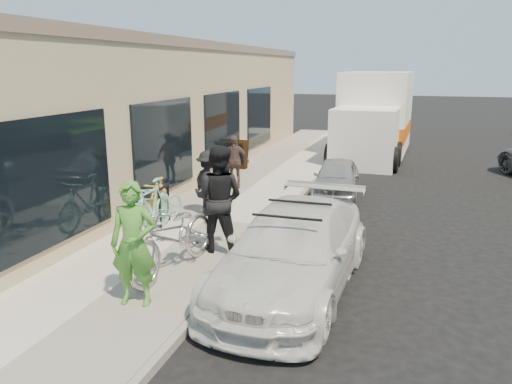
# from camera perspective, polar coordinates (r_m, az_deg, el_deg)

# --- Properties ---
(ground) EXTENTS (120.00, 120.00, 0.00)m
(ground) POSITION_cam_1_polar(r_m,az_deg,el_deg) (8.05, -0.69, -11.45)
(ground) COLOR black
(ground) RESTS_ON ground
(sidewalk) EXTENTS (3.00, 34.00, 0.15)m
(sidewalk) POSITION_cam_1_polar(r_m,az_deg,el_deg) (11.31, -5.67, -3.48)
(sidewalk) COLOR beige
(sidewalk) RESTS_ON ground
(curb) EXTENTS (0.12, 34.00, 0.13)m
(curb) POSITION_cam_1_polar(r_m,az_deg,el_deg) (10.82, 1.94, -4.28)
(curb) COLOR gray
(curb) RESTS_ON ground
(storefront) EXTENTS (3.60, 20.00, 4.22)m
(storefront) POSITION_cam_1_polar(r_m,az_deg,el_deg) (16.73, -9.51, 9.26)
(storefront) COLOR tan
(storefront) RESTS_ON ground
(bike_rack) EXTENTS (0.13, 0.60, 0.85)m
(bike_rack) POSITION_cam_1_polar(r_m,az_deg,el_deg) (10.95, -10.47, -1.04)
(bike_rack) COLOR black
(bike_rack) RESTS_ON sidewalk
(sandwich_board) EXTENTS (0.58, 0.59, 0.94)m
(sandwich_board) POSITION_cam_1_polar(r_m,az_deg,el_deg) (16.75, -2.03, 4.29)
(sandwich_board) COLOR #311F0D
(sandwich_board) RESTS_ON sidewalk
(sedan_white) EXTENTS (2.09, 4.64, 1.36)m
(sedan_white) POSITION_cam_1_polar(r_m,az_deg,el_deg) (7.95, 4.31, -6.66)
(sedan_white) COLOR silver
(sedan_white) RESTS_ON ground
(sedan_silver) EXTENTS (1.41, 3.07, 1.02)m
(sedan_silver) POSITION_cam_1_polar(r_m,az_deg,el_deg) (13.93, 9.21, 1.62)
(sedan_silver) COLOR #9C9CA1
(sedan_silver) RESTS_ON ground
(moving_truck) EXTENTS (2.80, 6.80, 3.29)m
(moving_truck) POSITION_cam_1_polar(r_m,az_deg,el_deg) (20.66, 13.38, 8.10)
(moving_truck) COLOR white
(moving_truck) RESTS_ON ground
(tandem_bike) EXTENTS (1.11, 2.43, 1.23)m
(tandem_bike) POSITION_cam_1_polar(r_m,az_deg,el_deg) (8.33, -9.37, -5.07)
(tandem_bike) COLOR silver
(tandem_bike) RESTS_ON sidewalk
(woman_rider) EXTENTS (0.73, 0.56, 1.81)m
(woman_rider) POSITION_cam_1_polar(r_m,az_deg,el_deg) (7.27, -13.83, -5.77)
(woman_rider) COLOR #448B2E
(woman_rider) RESTS_ON sidewalk
(man_standing) EXTENTS (0.97, 0.77, 1.98)m
(man_standing) POSITION_cam_1_polar(r_m,az_deg,el_deg) (9.13, -4.31, -0.76)
(man_standing) COLOR black
(man_standing) RESTS_ON sidewalk
(cruiser_bike_a) EXTENTS (0.57, 1.85, 1.10)m
(cruiser_bike_a) POSITION_cam_1_polar(r_m,az_deg,el_deg) (10.35, -11.92, -1.77)
(cruiser_bike_a) COLOR #89CDC1
(cruiser_bike_a) RESTS_ON sidewalk
(cruiser_bike_b) EXTENTS (1.11, 1.69, 0.84)m
(cruiser_bike_b) POSITION_cam_1_polar(r_m,az_deg,el_deg) (11.12, -11.50, -1.34)
(cruiser_bike_b) COLOR #89CDC1
(cruiser_bike_b) RESTS_ON sidewalk
(cruiser_bike_c) EXTENTS (0.72, 1.55, 0.90)m
(cruiser_bike_c) POSITION_cam_1_polar(r_m,az_deg,el_deg) (11.39, -11.11, -0.81)
(cruiser_bike_c) COLOR gold
(cruiser_bike_c) RESTS_ON sidewalk
(bystander_a) EXTENTS (1.11, 1.00, 1.50)m
(bystander_a) POSITION_cam_1_polar(r_m,az_deg,el_deg) (11.43, -5.42, 1.01)
(bystander_a) COLOR black
(bystander_a) RESTS_ON sidewalk
(bystander_b) EXTENTS (0.93, 0.53, 1.49)m
(bystander_b) POSITION_cam_1_polar(r_m,az_deg,el_deg) (14.07, -2.54, 3.50)
(bystander_b) COLOR #503D39
(bystander_b) RESTS_ON sidewalk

